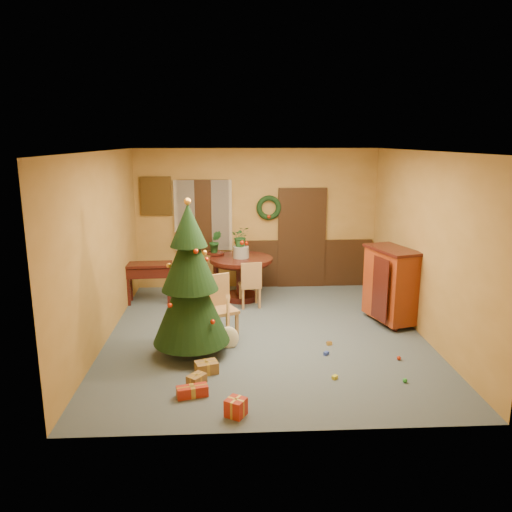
{
  "coord_description": "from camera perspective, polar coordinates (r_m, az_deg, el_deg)",
  "views": [
    {
      "loc": [
        -0.54,
        -7.53,
        3.07
      ],
      "look_at": [
        -0.13,
        0.4,
        1.21
      ],
      "focal_mm": 35.0,
      "sensor_mm": 36.0,
      "label": 1
    }
  ],
  "objects": [
    {
      "name": "toy_a",
      "position": [
        7.48,
        8.03,
        -10.96
      ],
      "size": [
        0.09,
        0.09,
        0.05
      ],
      "primitive_type": "cube",
      "rotation": [
        0.0,
        0.0,
        0.76
      ],
      "color": "#253CA4",
      "rests_on": "floor"
    },
    {
      "name": "stand_plant",
      "position": [
        9.86,
        -4.68,
        1.66
      ],
      "size": [
        0.24,
        0.2,
        0.44
      ],
      "primitive_type": "imported",
      "rotation": [
        0.0,
        0.0,
        -0.0
      ],
      "color": "#19471E",
      "rests_on": "plant_stand"
    },
    {
      "name": "toy_d",
      "position": [
        7.53,
        16.02,
        -11.15
      ],
      "size": [
        0.06,
        0.06,
        0.06
      ],
      "primitive_type": "sphere",
      "color": "#B1270B",
      "rests_on": "floor"
    },
    {
      "name": "gift_d",
      "position": [
        6.36,
        -7.29,
        -15.08
      ],
      "size": [
        0.4,
        0.25,
        0.14
      ],
      "color": "#A42715",
      "rests_on": "floor"
    },
    {
      "name": "chair_near",
      "position": [
        7.89,
        -4.19,
        -5.56
      ],
      "size": [
        0.58,
        0.58,
        1.01
      ],
      "color": "brown",
      "rests_on": "floor"
    },
    {
      "name": "toy_b",
      "position": [
        6.92,
        16.66,
        -13.47
      ],
      "size": [
        0.06,
        0.06,
        0.06
      ],
      "primitive_type": "sphere",
      "color": "green",
      "rests_on": "floor"
    },
    {
      "name": "dining_table",
      "position": [
        9.7,
        -1.72,
        -1.65
      ],
      "size": [
        1.23,
        1.23,
        0.84
      ],
      "color": "black",
      "rests_on": "floor"
    },
    {
      "name": "room_envelope",
      "position": [
        10.44,
        1.2,
        2.39
      ],
      "size": [
        5.5,
        5.5,
        5.5
      ],
      "color": "#3B4855",
      "rests_on": "ground"
    },
    {
      "name": "sideboard",
      "position": [
        8.74,
        15.13,
        -3.03
      ],
      "size": [
        0.8,
        1.13,
        1.31
      ],
      "color": "#551F09",
      "rests_on": "floor"
    },
    {
      "name": "chair_far",
      "position": [
        9.25,
        -0.64,
        -3.1
      ],
      "size": [
        0.43,
        0.43,
        0.89
      ],
      "color": "brown",
      "rests_on": "floor"
    },
    {
      "name": "guitar",
      "position": [
        7.54,
        -3.21,
        -7.76
      ],
      "size": [
        0.33,
        0.49,
        0.73
      ],
      "primitive_type": null,
      "rotation": [
        -0.49,
        0.0,
        0.02
      ],
      "color": "white",
      "rests_on": "floor"
    },
    {
      "name": "gift_a",
      "position": [
        6.91,
        -5.67,
        -12.54
      ],
      "size": [
        0.34,
        0.29,
        0.16
      ],
      "color": "olive",
      "rests_on": "floor"
    },
    {
      "name": "centerpiece_plant",
      "position": [
        9.55,
        -1.74,
        2.24
      ],
      "size": [
        0.35,
        0.3,
        0.39
      ],
      "primitive_type": "imported",
      "color": "#1E4C23",
      "rests_on": "urn"
    },
    {
      "name": "urn",
      "position": [
        9.61,
        -1.73,
        0.46
      ],
      "size": [
        0.31,
        0.31,
        0.22
      ],
      "primitive_type": "cylinder",
      "color": "slate",
      "rests_on": "dining_table"
    },
    {
      "name": "christmas_tree",
      "position": [
        7.15,
        -7.54,
        -3.02
      ],
      "size": [
        1.11,
        1.11,
        2.29
      ],
      "color": "#382111",
      "rests_on": "floor"
    },
    {
      "name": "gift_b",
      "position": [
        5.92,
        -2.31,
        -16.89
      ],
      "size": [
        0.28,
        0.28,
        0.21
      ],
      "color": "#A42715",
      "rests_on": "floor"
    },
    {
      "name": "toy_e",
      "position": [
        7.83,
        8.37,
        -9.85
      ],
      "size": [
        0.09,
        0.07,
        0.05
      ],
      "primitive_type": "cube",
      "rotation": [
        0.0,
        0.0,
        0.26
      ],
      "color": "gold",
      "rests_on": "floor"
    },
    {
      "name": "plant_stand",
      "position": [
        9.98,
        -4.62,
        -1.47
      ],
      "size": [
        0.34,
        0.34,
        0.89
      ],
      "color": "black",
      "rests_on": "floor"
    },
    {
      "name": "writing_desk",
      "position": [
        9.73,
        -12.15,
        -1.92
      ],
      "size": [
        0.9,
        0.48,
        0.78
      ],
      "color": "black",
      "rests_on": "floor"
    },
    {
      "name": "gift_c",
      "position": [
        6.64,
        -6.8,
        -13.82
      ],
      "size": [
        0.27,
        0.28,
        0.13
      ],
      "color": "olive",
      "rests_on": "floor"
    },
    {
      "name": "toy_c",
      "position": [
        6.81,
        8.99,
        -13.53
      ],
      "size": [
        0.09,
        0.09,
        0.05
      ],
      "primitive_type": "cube",
      "rotation": [
        0.0,
        0.0,
        0.77
      ],
      "color": "gold",
      "rests_on": "floor"
    }
  ]
}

